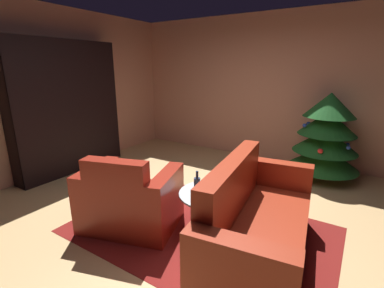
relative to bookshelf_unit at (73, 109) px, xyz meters
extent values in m
plane|color=tan|center=(2.66, -0.32, -1.09)|extent=(6.88, 6.88, 0.00)
cube|color=tan|center=(2.66, 2.41, 0.29)|extent=(5.85, 0.06, 2.75)
cube|color=tan|center=(-0.23, -0.32, 0.29)|extent=(0.06, 5.52, 2.75)
cube|color=maroon|center=(2.86, -0.53, -1.08)|extent=(2.81, 1.84, 0.01)
cube|color=black|center=(0.13, -0.10, 0.02)|extent=(0.03, 1.90, 2.20)
cube|color=black|center=(-0.02, 0.84, 0.02)|extent=(0.32, 0.02, 2.20)
cube|color=black|center=(-0.02, -1.04, 0.02)|extent=(0.32, 0.03, 2.20)
cube|color=black|center=(-0.02, -0.10, -1.07)|extent=(0.30, 1.85, 0.03)
cube|color=black|center=(-0.02, -0.10, -0.64)|extent=(0.30, 1.85, 0.03)
cube|color=black|center=(-0.02, -0.10, -0.20)|extent=(0.30, 1.85, 0.02)
cube|color=black|center=(-0.02, -0.10, 0.23)|extent=(0.30, 1.85, 0.02)
cube|color=black|center=(-0.02, -0.10, 0.67)|extent=(0.30, 1.85, 0.02)
cube|color=black|center=(-0.02, -0.10, 1.11)|extent=(0.30, 1.85, 0.03)
cube|color=black|center=(-0.14, -0.10, -0.28)|extent=(0.05, 1.12, 0.70)
cube|color=black|center=(-0.11, -0.10, -0.28)|extent=(0.03, 1.15, 0.73)
cube|color=yellow|center=(-0.07, 0.80, -0.91)|extent=(0.21, 0.03, 0.30)
cube|color=#BC302D|center=(-0.10, 0.76, -0.88)|extent=(0.15, 0.03, 0.36)
cube|color=#3E3E2E|center=(-0.09, 0.73, -0.91)|extent=(0.16, 0.03, 0.30)
cube|color=orange|center=(-0.08, 0.68, -0.87)|extent=(0.19, 0.04, 0.37)
cube|color=teal|center=(-0.07, 0.63, -0.94)|extent=(0.21, 0.05, 0.24)
cube|color=#403C34|center=(-0.07, 0.76, 0.38)|extent=(0.20, 0.03, 0.26)
cube|color=#BA3816|center=(-0.06, 0.72, 0.43)|extent=(0.22, 0.05, 0.36)
cube|color=#B6A697|center=(-0.08, 0.66, 0.43)|extent=(0.18, 0.04, 0.36)
cube|color=gold|center=(-0.08, 0.62, 0.39)|extent=(0.19, 0.04, 0.28)
cube|color=#B6A294|center=(-0.09, 0.58, 0.39)|extent=(0.17, 0.03, 0.28)
cube|color=#2F8D41|center=(-0.07, 0.55, 0.42)|extent=(0.20, 0.03, 0.34)
cube|color=gold|center=(-0.08, 0.51, 0.39)|extent=(0.18, 0.04, 0.28)
cube|color=#874D98|center=(-0.07, 0.77, 0.84)|extent=(0.20, 0.05, 0.32)
cube|color=#483023|center=(-0.08, 0.73, 0.80)|extent=(0.18, 0.03, 0.23)
cube|color=navy|center=(-0.08, 0.69, 0.84)|extent=(0.19, 0.04, 0.32)
cube|color=#904794|center=(-0.05, 0.64, 0.85)|extent=(0.24, 0.03, 0.33)
cube|color=green|center=(-0.06, 0.60, 0.87)|extent=(0.22, 0.04, 0.37)
cube|color=orange|center=(-0.07, 0.56, 0.85)|extent=(0.21, 0.03, 0.33)
cube|color=#8E4B8A|center=(-0.10, 0.52, 0.80)|extent=(0.15, 0.04, 0.23)
cube|color=#3D3D31|center=(-0.06, 0.47, 0.80)|extent=(0.22, 0.04, 0.23)
cube|color=maroon|center=(2.12, -0.84, -0.88)|extent=(0.88, 0.93, 0.42)
cube|color=maroon|center=(2.21, -1.12, -0.43)|extent=(0.71, 0.37, 0.47)
cube|color=maroon|center=(2.53, -0.71, -0.75)|extent=(0.39, 0.78, 0.68)
cube|color=maroon|center=(1.71, -0.97, -0.75)|extent=(0.39, 0.78, 0.68)
ellipsoid|color=#CAB988|center=(2.14, -0.75, -0.58)|extent=(0.32, 0.26, 0.18)
sphere|color=#CAB988|center=(2.08, -0.64, -0.52)|extent=(0.13, 0.13, 0.13)
cube|color=maroon|center=(3.59, -0.65, -0.87)|extent=(0.94, 1.55, 0.44)
cube|color=maroon|center=(3.29, -0.69, -0.38)|extent=(0.35, 1.47, 0.53)
cube|color=maroon|center=(3.48, 0.16, -0.72)|extent=(0.78, 0.26, 0.73)
cylinder|color=black|center=(3.17, -0.48, -0.86)|extent=(0.04, 0.04, 0.44)
cylinder|color=black|center=(2.87, -0.30, -0.86)|extent=(0.04, 0.04, 0.44)
cylinder|color=black|center=(2.86, -0.64, -0.86)|extent=(0.04, 0.04, 0.44)
cylinder|color=silver|center=(2.97, -0.47, -0.63)|extent=(0.73, 0.73, 0.02)
cube|color=gold|center=(3.02, -0.42, -0.61)|extent=(0.18, 0.13, 0.02)
cube|color=#B5362C|center=(3.02, -0.42, -0.59)|extent=(0.22, 0.13, 0.02)
cube|color=red|center=(3.02, -0.42, -0.57)|extent=(0.21, 0.16, 0.02)
cube|color=#437656|center=(3.01, -0.42, -0.54)|extent=(0.23, 0.17, 0.02)
cube|color=#347541|center=(3.03, -0.42, -0.52)|extent=(0.21, 0.11, 0.02)
cylinder|color=#283751|center=(2.89, -0.65, -0.51)|extent=(0.07, 0.07, 0.22)
cylinder|color=#283751|center=(2.89, -0.65, -0.36)|extent=(0.03, 0.03, 0.08)
cylinder|color=brown|center=(3.77, 1.87, -1.00)|extent=(0.08, 0.08, 0.17)
cone|color=#1C5821|center=(3.77, 1.87, -0.73)|extent=(1.09, 1.09, 0.38)
cone|color=#1C5821|center=(3.77, 1.87, -0.44)|extent=(0.99, 0.99, 0.38)
cone|color=#1C5821|center=(3.77, 1.87, -0.16)|extent=(0.88, 0.88, 0.38)
cone|color=#1C5821|center=(3.77, 1.87, 0.12)|extent=(0.78, 0.78, 0.38)
sphere|color=blue|center=(4.11, 1.66, -0.46)|extent=(0.06, 0.06, 0.06)
sphere|color=blue|center=(3.46, 2.06, -0.24)|extent=(0.08, 0.08, 0.08)
sphere|color=red|center=(3.76, 1.47, -0.52)|extent=(0.08, 0.08, 0.08)
sphere|color=blue|center=(3.46, 1.70, -0.21)|extent=(0.06, 0.06, 0.06)
sphere|color=red|center=(3.72, 2.18, 0.04)|extent=(0.06, 0.06, 0.06)
sphere|color=blue|center=(4.08, 2.13, -0.54)|extent=(0.07, 0.07, 0.07)
camera|label=1|loc=(4.23, -2.87, 0.70)|focal=25.64mm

